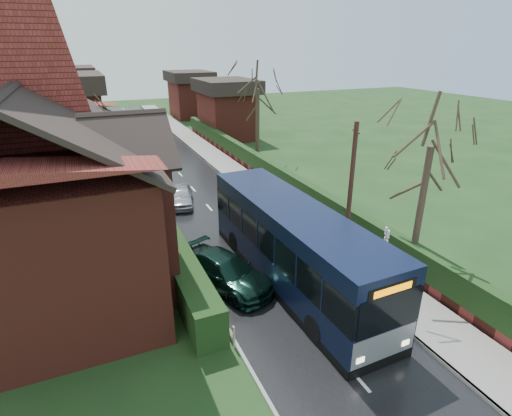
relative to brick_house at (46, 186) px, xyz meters
name	(u,v)px	position (x,y,z in m)	size (l,w,h in m)	color
ground	(276,285)	(8.73, -4.78, -4.38)	(140.00, 140.00, 0.00)	#27451D
road	(209,208)	(8.73, 5.22, -4.37)	(6.00, 100.00, 0.02)	black
pavement	(267,198)	(12.98, 5.22, -4.31)	(2.50, 100.00, 0.14)	slate
kerb_right	(251,200)	(11.78, 5.22, -4.31)	(0.12, 100.00, 0.14)	gray
kerb_left	(163,214)	(5.68, 5.22, -4.33)	(0.12, 100.00, 0.10)	gray
front_hedge	(165,239)	(4.83, 0.22, -3.58)	(1.20, 16.00, 1.60)	#153213
picket_fence	(180,242)	(5.58, 0.22, -3.93)	(0.10, 16.00, 0.90)	#989067
right_wall_hedge	(287,182)	(14.53, 5.22, -3.36)	(0.60, 50.00, 1.80)	maroon
brick_house	(46,186)	(0.00, 0.00, 0.00)	(9.30, 14.60, 10.30)	maroon
bus	(293,246)	(9.54, -4.82, -2.58)	(3.03, 11.96, 3.61)	black
car_silver	(182,196)	(7.23, 6.52, -3.75)	(1.47, 3.66, 1.25)	#BABBC0
car_green	(226,271)	(6.68, -3.92, -3.66)	(1.99, 4.90, 1.42)	black
car_distant	(144,126)	(8.91, 32.39, -3.70)	(1.44, 4.12, 1.36)	black
bus_stop_sign	(385,250)	(12.73, -6.97, -2.39)	(0.24, 0.44, 3.01)	slate
telegraph_pole	(351,189)	(13.53, -3.25, -0.97)	(0.35, 0.84, 6.72)	#321B16
tree_right_near	(433,136)	(14.73, -6.64, 2.21)	(4.08, 4.08, 8.82)	#3B2D23
tree_right_far	(258,84)	(16.00, 13.75, 2.60)	(4.84, 4.84, 9.34)	#352B1F
tree_house_side	(49,89)	(0.53, 5.22, 3.54)	(4.66, 4.66, 10.60)	#3C2F23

